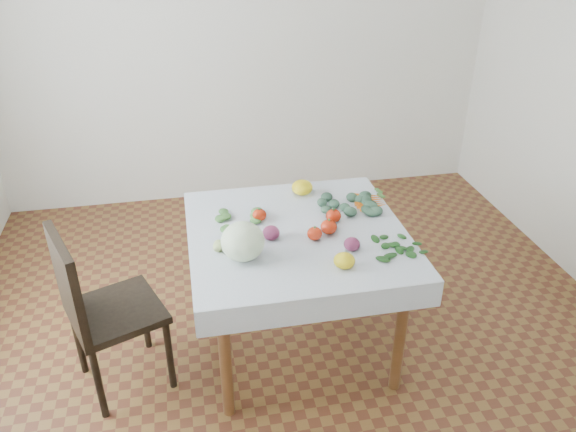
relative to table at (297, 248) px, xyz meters
name	(u,v)px	position (x,y,z in m)	size (l,w,h in m)	color
ground	(296,342)	(0.00, 0.00, -0.65)	(4.00, 4.00, 0.00)	brown
back_wall	(244,36)	(0.00, 2.00, 0.70)	(4.00, 0.04, 2.70)	white
table	(297,248)	(0.00, 0.00, 0.00)	(1.00, 1.00, 0.75)	brown
tablecloth	(297,232)	(0.00, 0.00, 0.10)	(1.12, 1.12, 0.01)	white
chair	(96,304)	(-1.03, -0.14, -0.11)	(0.55, 0.55, 0.94)	black
cabbage	(243,241)	(-0.31, -0.19, 0.20)	(0.21, 0.21, 0.19)	#DCF0C9
tomato_a	(329,227)	(0.16, -0.05, 0.14)	(0.09, 0.09, 0.08)	#B4250C
tomato_b	(315,234)	(0.07, -0.09, 0.14)	(0.08, 0.08, 0.07)	#B4250C
tomato_c	(259,215)	(-0.17, 0.15, 0.14)	(0.08, 0.08, 0.07)	#B4250C
tomato_d	(333,216)	(0.21, 0.06, 0.14)	(0.08, 0.08, 0.07)	#B4250C
heirloom_back	(302,187)	(0.12, 0.41, 0.15)	(0.12, 0.12, 0.09)	yellow
heirloom_front	(344,261)	(0.15, -0.36, 0.14)	(0.10, 0.10, 0.07)	yellow
onion_a	(271,233)	(-0.15, -0.05, 0.14)	(0.09, 0.09, 0.08)	#531737
onion_b	(352,244)	(0.23, -0.23, 0.14)	(0.08, 0.08, 0.07)	#531737
tomatillo_cluster	(229,247)	(-0.37, -0.11, 0.12)	(0.10, 0.12, 0.04)	#92AF65
carrot_bunch	(371,201)	(0.48, 0.23, 0.12)	(0.18, 0.20, 0.03)	orange
kale_bunch	(349,206)	(0.34, 0.18, 0.12)	(0.32, 0.24, 0.04)	#355741
basil_bunch	(404,247)	(0.49, -0.27, 0.11)	(0.30, 0.21, 0.01)	#1B4816
dill_bunch	(235,219)	(-0.30, 0.17, 0.12)	(0.27, 0.20, 0.03)	#4C853D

